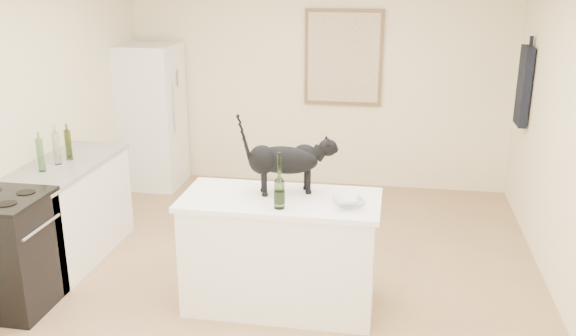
# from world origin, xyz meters

# --- Properties ---
(floor) EXTENTS (5.50, 5.50, 0.00)m
(floor) POSITION_xyz_m (0.00, 0.00, 0.00)
(floor) COLOR #A68558
(floor) RESTS_ON ground
(wall_back) EXTENTS (4.50, 0.00, 4.50)m
(wall_back) POSITION_xyz_m (0.00, 2.75, 1.30)
(wall_back) COLOR #F5E6BE
(wall_back) RESTS_ON ground
(wall_left) EXTENTS (0.00, 5.50, 5.50)m
(wall_left) POSITION_xyz_m (-2.25, 0.00, 1.30)
(wall_left) COLOR #F5E6BE
(wall_left) RESTS_ON ground
(island_base) EXTENTS (1.44, 0.67, 0.86)m
(island_base) POSITION_xyz_m (0.10, -0.20, 0.43)
(island_base) COLOR white
(island_base) RESTS_ON floor
(island_top) EXTENTS (1.50, 0.70, 0.04)m
(island_top) POSITION_xyz_m (0.10, -0.20, 0.88)
(island_top) COLOR white
(island_top) RESTS_ON island_base
(left_cabinets) EXTENTS (0.60, 1.40, 0.86)m
(left_cabinets) POSITION_xyz_m (-1.95, 0.30, 0.43)
(left_cabinets) COLOR white
(left_cabinets) RESTS_ON floor
(left_countertop) EXTENTS (0.62, 1.44, 0.04)m
(left_countertop) POSITION_xyz_m (-1.95, 0.30, 0.88)
(left_countertop) COLOR gray
(left_countertop) RESTS_ON left_cabinets
(stove) EXTENTS (0.60, 0.60, 0.90)m
(stove) POSITION_xyz_m (-1.95, -0.60, 0.45)
(stove) COLOR black
(stove) RESTS_ON floor
(fridge) EXTENTS (0.68, 0.68, 1.70)m
(fridge) POSITION_xyz_m (-1.95, 2.35, 0.85)
(fridge) COLOR white
(fridge) RESTS_ON floor
(artwork_frame) EXTENTS (0.90, 0.03, 1.10)m
(artwork_frame) POSITION_xyz_m (0.30, 2.72, 1.55)
(artwork_frame) COLOR brown
(artwork_frame) RESTS_ON wall_back
(artwork_canvas) EXTENTS (0.82, 0.00, 1.02)m
(artwork_canvas) POSITION_xyz_m (0.30, 2.70, 1.55)
(artwork_canvas) COLOR beige
(artwork_canvas) RESTS_ON wall_back
(hanging_garment) EXTENTS (0.08, 0.34, 0.80)m
(hanging_garment) POSITION_xyz_m (2.19, 2.05, 1.40)
(hanging_garment) COLOR black
(hanging_garment) RESTS_ON wall_right
(black_cat) EXTENTS (0.70, 0.40, 0.47)m
(black_cat) POSITION_xyz_m (0.11, -0.09, 1.13)
(black_cat) COLOR black
(black_cat) RESTS_ON island_top
(wine_bottle) EXTENTS (0.08, 0.08, 0.36)m
(wine_bottle) POSITION_xyz_m (0.13, -0.41, 1.08)
(wine_bottle) COLOR #285020
(wine_bottle) RESTS_ON island_top
(glass_bowl) EXTENTS (0.29, 0.29, 0.06)m
(glass_bowl) POSITION_xyz_m (0.62, -0.31, 0.93)
(glass_bowl) COLOR white
(glass_bowl) RESTS_ON island_top
(fridge_paper) EXTENTS (0.04, 0.15, 0.20)m
(fridge_paper) POSITION_xyz_m (-1.60, 2.44, 1.31)
(fridge_paper) COLOR beige
(fridge_paper) RESTS_ON fridge
(counter_bottle_cluster) EXTENTS (0.12, 0.48, 0.29)m
(counter_bottle_cluster) POSITION_xyz_m (-1.97, 0.30, 1.04)
(counter_bottle_cluster) COLOR brown
(counter_bottle_cluster) RESTS_ON left_countertop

